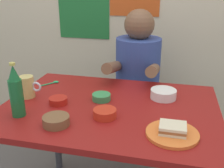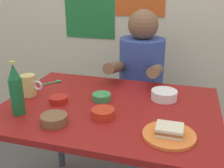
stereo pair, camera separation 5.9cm
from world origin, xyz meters
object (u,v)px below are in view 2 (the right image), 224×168
(stool, at_px, (139,118))
(person_seated, at_px, (141,67))
(dining_table, at_px, (109,121))
(beer_mug, at_px, (29,85))
(beer_bottle, at_px, (16,91))
(rice_bowl_white, at_px, (164,94))
(sandwich, at_px, (169,130))
(plate_orange, at_px, (169,135))

(stool, bearing_deg, person_seated, -90.00)
(dining_table, xyz_separation_m, beer_mug, (-0.46, 0.00, 0.15))
(dining_table, xyz_separation_m, beer_bottle, (-0.39, -0.21, 0.21))
(rice_bowl_white, bearing_deg, person_seated, 114.42)
(beer_mug, bearing_deg, person_seated, 49.91)
(dining_table, distance_m, person_seated, 0.63)
(beer_mug, bearing_deg, sandwich, -15.44)
(beer_mug, bearing_deg, stool, 50.42)
(person_seated, bearing_deg, plate_orange, -72.19)
(beer_bottle, bearing_deg, stool, 61.82)
(plate_orange, xyz_separation_m, rice_bowl_white, (-0.06, 0.37, 0.02))
(beer_mug, xyz_separation_m, beer_bottle, (0.07, -0.21, 0.06))
(person_seated, relative_size, beer_bottle, 2.75)
(dining_table, height_order, sandwich, sandwich)
(dining_table, bearing_deg, beer_bottle, -152.38)
(stool, distance_m, rice_bowl_white, 0.66)
(plate_orange, height_order, rice_bowl_white, rice_bowl_white)
(dining_table, relative_size, person_seated, 1.53)
(stool, height_order, sandwich, sandwich)
(rice_bowl_white, bearing_deg, beer_mug, -167.97)
(plate_orange, bearing_deg, rice_bowl_white, 98.92)
(plate_orange, xyz_separation_m, beer_bottle, (-0.72, 0.01, 0.11))
(dining_table, relative_size, sandwich, 10.00)
(sandwich, xyz_separation_m, beer_bottle, (-0.72, 0.01, 0.09))
(beer_bottle, bearing_deg, person_seated, 61.50)
(stool, xyz_separation_m, sandwich, (0.27, -0.84, 0.42))
(person_seated, height_order, beer_bottle, person_seated)
(stool, distance_m, sandwich, 0.98)
(dining_table, relative_size, beer_mug, 8.73)
(plate_orange, distance_m, rice_bowl_white, 0.38)
(dining_table, bearing_deg, stool, 85.15)
(plate_orange, bearing_deg, beer_bottle, 179.38)
(dining_table, distance_m, beer_bottle, 0.49)
(beer_bottle, bearing_deg, sandwich, -0.62)
(person_seated, bearing_deg, rice_bowl_white, -65.58)
(person_seated, bearing_deg, beer_bottle, -118.50)
(sandwich, bearing_deg, rice_bowl_white, 98.92)
(plate_orange, distance_m, sandwich, 0.02)
(stool, xyz_separation_m, rice_bowl_white, (0.21, -0.47, 0.42))
(person_seated, distance_m, beer_bottle, 0.94)
(dining_table, bearing_deg, plate_orange, -33.71)
(plate_orange, relative_size, rice_bowl_white, 1.57)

